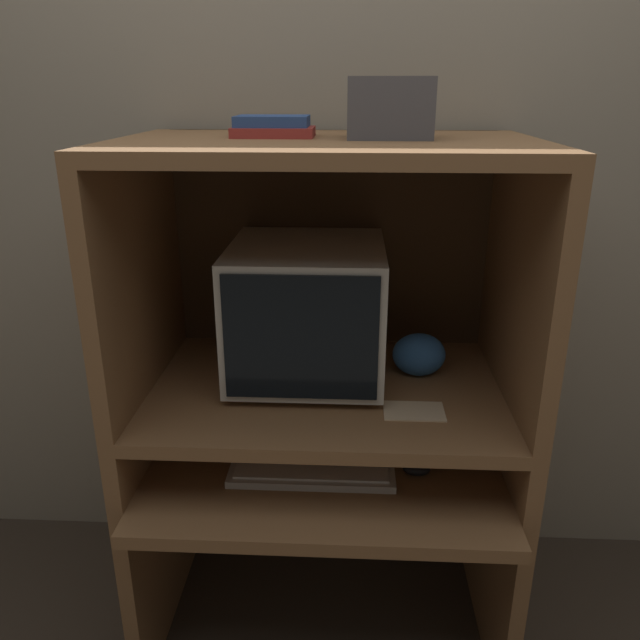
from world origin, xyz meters
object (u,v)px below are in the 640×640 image
(mouse, at_px, (417,468))
(book_stack, at_px, (273,127))
(keyboard, at_px, (312,471))
(crt_monitor, at_px, (307,310))
(storage_box, at_px, (389,108))
(snack_bag, at_px, (419,355))

(mouse, distance_m, book_stack, 0.96)
(book_stack, bearing_deg, mouse, -25.80)
(keyboard, distance_m, mouse, 0.28)
(crt_monitor, xyz_separation_m, storage_box, (0.20, -0.05, 0.53))
(keyboard, distance_m, snack_bag, 0.44)
(mouse, distance_m, snack_bag, 0.32)
(keyboard, xyz_separation_m, snack_bag, (0.29, 0.23, 0.24))
(crt_monitor, xyz_separation_m, keyboard, (0.03, -0.22, -0.38))
(snack_bag, bearing_deg, keyboard, -141.56)
(keyboard, relative_size, book_stack, 2.18)
(mouse, xyz_separation_m, snack_bag, (0.01, 0.21, 0.24))
(snack_bag, bearing_deg, book_stack, -176.18)
(crt_monitor, bearing_deg, mouse, -33.16)
(crt_monitor, xyz_separation_m, book_stack, (-0.08, -0.01, 0.49))
(crt_monitor, xyz_separation_m, snack_bag, (0.32, 0.01, -0.13))
(book_stack, bearing_deg, keyboard, -62.79)
(keyboard, distance_m, storage_box, 0.94)
(mouse, relative_size, storage_box, 0.36)
(snack_bag, bearing_deg, mouse, -93.66)
(keyboard, relative_size, storage_box, 2.19)
(storage_box, bearing_deg, mouse, -57.09)
(crt_monitor, relative_size, book_stack, 2.25)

